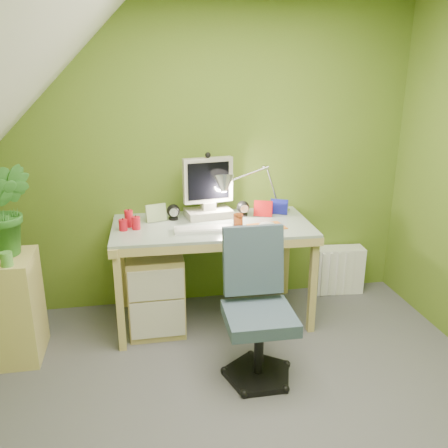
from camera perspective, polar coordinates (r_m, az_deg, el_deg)
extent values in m
cube|color=#525258|center=(2.83, 3.96, -23.28)|extent=(3.20, 3.20, 0.01)
cube|color=olive|center=(3.75, -1.66, 7.92)|extent=(3.20, 0.01, 2.40)
cube|color=white|center=(2.10, -23.53, 16.20)|extent=(1.10, 3.20, 1.10)
cube|color=silver|center=(3.35, -2.44, -0.64)|extent=(0.42, 0.15, 0.02)
cube|color=orange|center=(3.44, 5.17, -0.31)|extent=(0.28, 0.21, 0.01)
ellipsoid|color=white|center=(3.44, 5.18, -0.04)|extent=(0.13, 0.09, 0.04)
cylinder|color=maroon|center=(3.44, 1.71, 0.48)|extent=(0.07, 0.07, 0.09)
cube|color=#AB1213|center=(3.67, 4.73, 1.87)|extent=(0.14, 0.07, 0.12)
cube|color=navy|center=(3.75, 6.64, 2.09)|extent=(0.13, 0.08, 0.12)
cube|color=#9FBB80|center=(3.57, -8.17, 1.34)|extent=(0.15, 0.06, 0.13)
cube|color=#D6C170|center=(3.48, -23.54, -9.17)|extent=(0.27, 0.41, 0.72)
imported|color=#2F7226|center=(3.29, -24.80, 1.53)|extent=(0.36, 0.30, 0.60)
cylinder|color=#5CA745|center=(3.18, -24.68, -3.87)|extent=(0.08, 0.08, 0.09)
cube|color=white|center=(4.26, 13.65, -5.35)|extent=(0.42, 0.20, 0.41)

